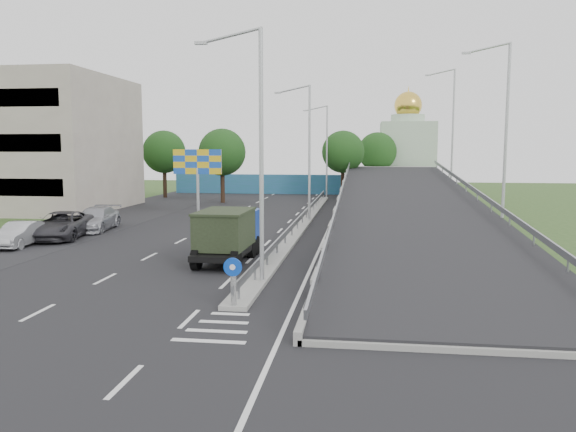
% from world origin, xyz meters
% --- Properties ---
extents(ground, '(160.00, 160.00, 0.00)m').
position_xyz_m(ground, '(0.00, 0.00, 0.00)').
color(ground, '#2D4C1E').
rests_on(ground, ground).
extents(road_surface, '(26.00, 90.00, 0.04)m').
position_xyz_m(road_surface, '(-3.00, 20.00, 0.00)').
color(road_surface, black).
rests_on(road_surface, ground).
extents(parking_strip, '(8.00, 90.00, 0.05)m').
position_xyz_m(parking_strip, '(-16.00, 20.00, 0.00)').
color(parking_strip, black).
rests_on(parking_strip, ground).
extents(median, '(1.00, 44.00, 0.20)m').
position_xyz_m(median, '(0.00, 24.00, 0.10)').
color(median, gray).
rests_on(median, ground).
extents(overpass_ramp, '(10.00, 50.00, 3.50)m').
position_xyz_m(overpass_ramp, '(7.50, 24.00, 1.75)').
color(overpass_ramp, gray).
rests_on(overpass_ramp, ground).
extents(median_guardrail, '(0.09, 44.00, 0.71)m').
position_xyz_m(median_guardrail, '(0.00, 24.00, 0.75)').
color(median_guardrail, gray).
rests_on(median_guardrail, median).
extents(sign_bollard, '(0.64, 0.23, 1.67)m').
position_xyz_m(sign_bollard, '(0.00, 2.17, 1.03)').
color(sign_bollard, black).
rests_on(sign_bollard, median).
extents(lamp_post_near, '(2.74, 0.18, 10.08)m').
position_xyz_m(lamp_post_near, '(0.11, 6.00, 5.81)').
color(lamp_post_near, '#B2B5B7').
rests_on(lamp_post_near, median).
extents(lamp_post_mid, '(2.74, 0.18, 10.08)m').
position_xyz_m(lamp_post_mid, '(0.11, 26.00, 5.81)').
color(lamp_post_mid, '#B2B5B7').
rests_on(lamp_post_mid, median).
extents(lamp_post_far, '(2.74, 0.18, 10.08)m').
position_xyz_m(lamp_post_far, '(0.11, 46.00, 5.81)').
color(lamp_post_far, '#B2B5B7').
rests_on(lamp_post_far, median).
extents(blue_wall, '(30.00, 0.50, 2.40)m').
position_xyz_m(blue_wall, '(-4.00, 52.00, 1.20)').
color(blue_wall, '#236D81').
rests_on(blue_wall, ground).
extents(church, '(7.00, 7.00, 13.80)m').
position_xyz_m(church, '(10.00, 60.00, 5.31)').
color(church, '#B2CCAD').
rests_on(church, ground).
extents(billboard, '(4.00, 0.24, 5.50)m').
position_xyz_m(billboard, '(-9.00, 28.00, 4.19)').
color(billboard, '#B2B5B7').
rests_on(billboard, ground).
extents(tree_left_mid, '(4.80, 4.80, 7.60)m').
position_xyz_m(tree_left_mid, '(-10.00, 40.00, 5.18)').
color(tree_left_mid, black).
rests_on(tree_left_mid, ground).
extents(tree_median_far, '(4.80, 4.80, 7.60)m').
position_xyz_m(tree_median_far, '(2.00, 48.00, 5.18)').
color(tree_median_far, black).
rests_on(tree_median_far, ground).
extents(tree_left_far, '(4.80, 4.80, 7.60)m').
position_xyz_m(tree_left_far, '(-18.00, 45.00, 5.18)').
color(tree_left_far, black).
rests_on(tree_left_far, ground).
extents(tree_ramp_far, '(4.80, 4.80, 7.60)m').
position_xyz_m(tree_ramp_far, '(6.00, 55.00, 5.18)').
color(tree_ramp_far, black).
rests_on(tree_ramp_far, ground).
extents(dump_truck, '(2.41, 5.98, 2.62)m').
position_xyz_m(dump_truck, '(-2.20, 10.58, 1.45)').
color(dump_truck, black).
rests_on(dump_truck, ground).
extents(parked_car_b, '(1.80, 4.35, 1.40)m').
position_xyz_m(parked_car_b, '(-15.01, 13.13, 0.70)').
color(parked_car_b, '#A9ABAF').
rests_on(parked_car_b, ground).
extents(parked_car_c, '(3.71, 6.32, 1.65)m').
position_xyz_m(parked_car_c, '(-14.18, 16.09, 0.82)').
color(parked_car_c, '#313035').
rests_on(parked_car_c, ground).
extents(parked_car_d, '(2.80, 5.64, 1.58)m').
position_xyz_m(parked_car_d, '(-13.69, 19.62, 0.79)').
color(parked_car_d, '#97989F').
rests_on(parked_car_d, ground).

